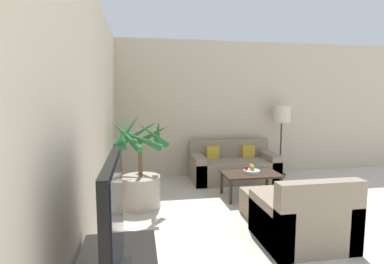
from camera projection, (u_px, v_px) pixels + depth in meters
The scene contains 13 objects.
wall_back at pixel (284, 108), 6.35m from camera, with size 8.52×0.06×2.70m.
wall_left at pixel (81, 128), 2.41m from camera, with size 0.06×8.36×2.70m.
television at pixel (114, 219), 1.67m from camera, with size 0.18×0.86×0.68m.
potted_palm at pixel (141, 177), 4.32m from camera, with size 0.88×0.89×1.38m.
sofa_loveseat at pixel (233, 167), 5.75m from camera, with size 1.61×0.81×0.74m.
floor_lamp at pixel (282, 117), 6.00m from camera, with size 0.35×0.35×1.42m.
coffee_table at pixel (250, 176), 4.75m from camera, with size 0.89×0.59×0.40m.
fruit_bowl at pixel (252, 171), 4.74m from camera, with size 0.26×0.26×0.04m.
apple_red at pixel (246, 168), 4.76m from camera, with size 0.07×0.07×0.07m.
apple_green at pixel (252, 168), 4.73m from camera, with size 0.07×0.07×0.07m.
orange_fruit at pixel (251, 166), 4.81m from camera, with size 0.08×0.08×0.08m.
armchair at pixel (303, 220), 3.26m from camera, with size 0.91×0.82×0.78m.
ottoman at pixel (267, 204), 4.01m from camera, with size 0.61×0.51×0.34m.
Camera 1 is at (-3.03, 0.87, 1.60)m, focal length 28.00 mm.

